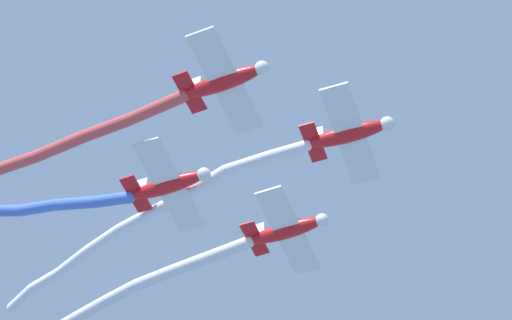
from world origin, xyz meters
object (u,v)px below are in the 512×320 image
object	(u,v)px
airplane_lead	(350,134)
airplane_left_wing	(288,230)
airplane_slot	(169,185)
airplane_right_wing	(225,81)

from	to	relation	value
airplane_lead	airplane_left_wing	size ratio (longest dim) A/B	1.00
airplane_left_wing	airplane_slot	xyz separation A→B (m)	(6.69, 4.30, 0.20)
airplane_left_wing	airplane_slot	world-z (taller)	airplane_slot
airplane_left_wing	airplane_right_wing	world-z (taller)	airplane_right_wing
airplane_lead	airplane_left_wing	distance (m)	7.96
airplane_left_wing	airplane_right_wing	distance (m)	11.28
airplane_lead	airplane_slot	distance (m)	11.25
airplane_lead	airplane_slot	size ratio (longest dim) A/B	1.00
airplane_lead	airplane_left_wing	world-z (taller)	airplane_lead
airplane_lead	airplane_slot	xyz separation A→B (m)	(11.00, -2.38, -0.20)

